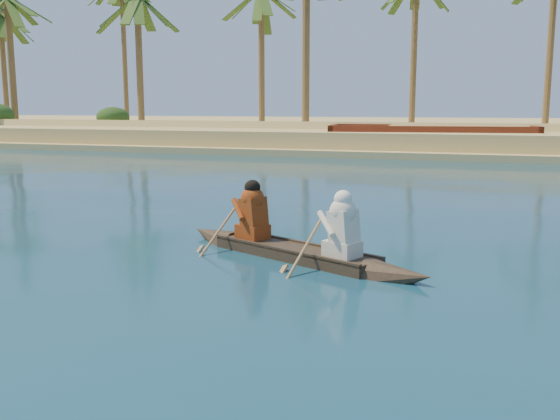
% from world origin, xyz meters
% --- Properties ---
extents(sandy_embankment, '(150.00, 51.00, 1.50)m').
position_xyz_m(sandy_embankment, '(0.00, 46.89, 0.53)').
color(sandy_embankment, tan).
rests_on(sandy_embankment, ground).
extents(palm_grove, '(110.00, 14.00, 16.00)m').
position_xyz_m(palm_grove, '(0.00, 35.00, 8.00)').
color(palm_grove, '#375F21').
rests_on(palm_grove, ground).
extents(shrub_cluster, '(100.00, 6.00, 2.40)m').
position_xyz_m(shrub_cluster, '(0.00, 31.50, 1.20)').
color(shrub_cluster, '#213B15').
rests_on(shrub_cluster, ground).
extents(canoe, '(5.43, 2.96, 1.55)m').
position_xyz_m(canoe, '(8.00, 0.18, 0.30)').
color(canoe, '#3C3021').
rests_on(canoe, ground).
extents(barge_mid, '(12.08, 5.54, 1.94)m').
position_xyz_m(barge_mid, '(7.70, 27.00, 0.68)').
color(barge_mid, maroon).
rests_on(barge_mid, ground).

